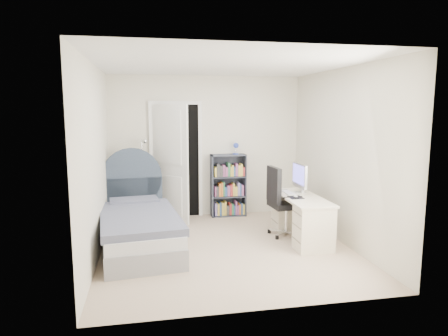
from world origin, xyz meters
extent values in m
cube|color=tan|center=(0.00, 0.00, -0.03)|extent=(3.40, 3.60, 0.05)
cube|color=white|center=(0.00, 0.00, 2.52)|extent=(3.40, 3.60, 0.05)
cube|color=silver|center=(0.00, 1.82, 1.25)|extent=(3.40, 0.05, 2.50)
cube|color=silver|center=(0.00, -1.82, 1.25)|extent=(3.40, 0.05, 2.50)
cube|color=silver|center=(-1.72, 0.00, 1.25)|extent=(0.05, 3.60, 2.50)
cube|color=silver|center=(1.72, 0.00, 1.25)|extent=(0.05, 3.60, 2.50)
cube|color=black|center=(-0.55, 1.80, 1.00)|extent=(0.80, 0.01, 2.00)
cube|color=white|center=(-0.98, 1.77, 1.00)|extent=(0.06, 0.06, 2.00)
cube|color=white|center=(-0.12, 1.77, 1.00)|extent=(0.06, 0.06, 2.00)
cube|color=white|center=(-0.55, 1.77, 2.03)|extent=(0.92, 0.06, 0.06)
cube|color=white|center=(-0.68, 1.48, 1.00)|extent=(0.58, 0.61, 2.00)
cube|color=gray|center=(-1.19, 0.21, 0.13)|extent=(1.19, 2.14, 0.27)
cube|color=silver|center=(-1.19, 0.21, 0.34)|extent=(1.17, 2.10, 0.16)
cube|color=slate|center=(-1.18, 0.11, 0.46)|extent=(1.19, 1.84, 0.10)
cube|color=slate|center=(-1.27, 0.95, 0.48)|extent=(0.77, 0.49, 0.12)
cube|color=#343F50|center=(-1.30, 1.27, 0.41)|extent=(0.97, 0.17, 0.82)
cylinder|color=#343F50|center=(-1.30, 1.27, 0.82)|extent=(0.97, 0.17, 0.97)
cylinder|color=tan|center=(-1.51, 1.46, 0.23)|extent=(0.03, 0.03, 0.46)
cylinder|color=tan|center=(-1.51, 1.77, 0.23)|extent=(0.03, 0.03, 0.46)
cylinder|color=tan|center=(-1.20, 1.46, 0.23)|extent=(0.03, 0.03, 0.46)
cylinder|color=tan|center=(-1.20, 1.77, 0.23)|extent=(0.03, 0.03, 0.46)
cube|color=tan|center=(-1.36, 1.61, 0.45)|extent=(0.37, 0.37, 0.03)
cube|color=tan|center=(-1.36, 1.61, 0.16)|extent=(0.33, 0.33, 0.02)
cube|color=#B24C33|center=(-1.40, 1.61, 0.48)|extent=(0.15, 0.20, 0.03)
cube|color=#3F598C|center=(-1.40, 1.61, 0.51)|extent=(0.14, 0.19, 0.03)
cube|color=#D8CC7F|center=(-1.40, 1.61, 0.54)|extent=(0.13, 0.19, 0.03)
cylinder|color=silver|center=(-1.14, 1.64, 0.01)|extent=(0.20, 0.20, 0.02)
cylinder|color=silver|center=(-1.14, 1.64, 0.71)|extent=(0.02, 0.02, 1.40)
sphere|color=silver|center=(-1.08, 1.60, 1.38)|extent=(0.08, 0.08, 0.08)
cube|color=#3A4050|center=(0.07, 1.67, 0.56)|extent=(0.02, 0.27, 1.12)
cube|color=#3A4050|center=(0.68, 1.67, 0.56)|extent=(0.02, 0.27, 1.12)
cube|color=#3A4050|center=(0.37, 1.67, 1.11)|extent=(0.63, 0.27, 0.02)
cube|color=#3A4050|center=(0.37, 1.67, 0.01)|extent=(0.63, 0.27, 0.02)
cube|color=#3A4050|center=(0.37, 1.80, 0.56)|extent=(0.63, 0.01, 1.12)
cube|color=#3A4050|center=(0.37, 1.67, 0.36)|extent=(0.59, 0.25, 0.02)
cube|color=#3A4050|center=(0.37, 1.67, 0.72)|extent=(0.59, 0.25, 0.02)
cylinder|color=#283EB1|center=(0.51, 1.67, 1.13)|extent=(0.11, 0.11, 0.02)
cylinder|color=silver|center=(0.51, 1.67, 1.20)|extent=(0.01, 0.01, 0.14)
sphere|color=#283EB1|center=(0.51, 1.64, 1.28)|extent=(0.10, 0.10, 0.10)
cube|color=#7F72B2|center=(0.13, 1.65, 0.14)|extent=(0.04, 0.19, 0.22)
cube|color=#D8BF4C|center=(0.18, 1.65, 0.13)|extent=(0.03, 0.19, 0.21)
cube|color=#335999|center=(0.21, 1.65, 0.14)|extent=(0.03, 0.19, 0.23)
cube|color=#D8BF4C|center=(0.26, 1.65, 0.14)|extent=(0.05, 0.19, 0.23)
cube|color=#D8BF4C|center=(0.31, 1.65, 0.15)|extent=(0.03, 0.19, 0.25)
cube|color=#3F3F3F|center=(0.35, 1.65, 0.11)|extent=(0.05, 0.19, 0.17)
cube|color=#B23333|center=(0.40, 1.65, 0.13)|extent=(0.04, 0.19, 0.20)
cube|color=#337F4C|center=(0.44, 1.65, 0.13)|extent=(0.03, 0.19, 0.20)
cube|color=#335999|center=(0.47, 1.65, 0.11)|extent=(0.02, 0.19, 0.17)
cube|color=#994C7F|center=(0.50, 1.65, 0.15)|extent=(0.03, 0.19, 0.25)
cube|color=#994C7F|center=(0.54, 1.65, 0.11)|extent=(0.03, 0.19, 0.17)
cube|color=orange|center=(0.57, 1.65, 0.12)|extent=(0.03, 0.19, 0.19)
cube|color=#335999|center=(0.60, 1.65, 0.13)|extent=(0.03, 0.19, 0.20)
cube|color=#D8BF4C|center=(0.64, 1.65, 0.12)|extent=(0.03, 0.19, 0.18)
cube|color=#994C7F|center=(0.12, 1.65, 0.46)|extent=(0.03, 0.19, 0.17)
cube|color=#3F3F3F|center=(0.16, 1.65, 0.47)|extent=(0.04, 0.19, 0.18)
cube|color=orange|center=(0.21, 1.65, 0.49)|extent=(0.04, 0.19, 0.23)
cube|color=orange|center=(0.25, 1.65, 0.50)|extent=(0.02, 0.19, 0.25)
cube|color=#337F4C|center=(0.28, 1.65, 0.50)|extent=(0.02, 0.19, 0.25)
cube|color=#335999|center=(0.31, 1.65, 0.46)|extent=(0.04, 0.19, 0.16)
cube|color=#994C7F|center=(0.36, 1.65, 0.47)|extent=(0.05, 0.19, 0.19)
cube|color=#B23333|center=(0.41, 1.65, 0.48)|extent=(0.04, 0.19, 0.20)
cube|color=#D8BF4C|center=(0.45, 1.65, 0.49)|extent=(0.03, 0.19, 0.23)
cube|color=#D8BF4C|center=(0.50, 1.65, 0.46)|extent=(0.05, 0.19, 0.16)
cube|color=#7F72B2|center=(0.54, 1.65, 0.49)|extent=(0.04, 0.19, 0.23)
cube|color=#335999|center=(0.58, 1.65, 0.48)|extent=(0.02, 0.19, 0.21)
cube|color=#994C7F|center=(0.62, 1.65, 0.47)|extent=(0.04, 0.19, 0.19)
cube|color=#D8BF4C|center=(0.13, 1.65, 0.82)|extent=(0.03, 0.19, 0.17)
cube|color=#3F3F3F|center=(0.17, 1.65, 0.85)|extent=(0.05, 0.19, 0.22)
cube|color=#3F3F3F|center=(0.23, 1.65, 0.83)|extent=(0.05, 0.19, 0.19)
cube|color=#994C7F|center=(0.28, 1.65, 0.83)|extent=(0.04, 0.19, 0.20)
cube|color=#994C7F|center=(0.32, 1.65, 0.82)|extent=(0.04, 0.19, 0.16)
cube|color=#337F4C|center=(0.37, 1.65, 0.85)|extent=(0.04, 0.19, 0.24)
cube|color=#D8BF4C|center=(0.40, 1.65, 0.82)|extent=(0.02, 0.19, 0.17)
cube|color=#D8BF4C|center=(0.44, 1.65, 0.83)|extent=(0.03, 0.19, 0.19)
cube|color=#335999|center=(0.47, 1.65, 0.82)|extent=(0.03, 0.19, 0.17)
cube|color=#994C7F|center=(0.51, 1.65, 0.85)|extent=(0.04, 0.19, 0.22)
cube|color=#D8BF4C|center=(0.56, 1.65, 0.83)|extent=(0.04, 0.19, 0.19)
cube|color=#D8BF4C|center=(0.60, 1.65, 0.84)|extent=(0.03, 0.19, 0.22)
cube|color=#B23333|center=(0.64, 1.65, 0.81)|extent=(0.03, 0.19, 0.16)
cube|color=#EFE4C8|center=(1.16, 0.13, 0.64)|extent=(0.54, 1.34, 0.03)
cube|color=#EFE4C8|center=(1.16, -0.34, 0.31)|extent=(0.49, 0.36, 0.62)
cube|color=#EFE4C8|center=(1.16, 0.61, 0.31)|extent=(0.49, 0.36, 0.62)
cube|color=silver|center=(1.24, 0.40, 0.66)|extent=(0.14, 0.14, 0.01)
cube|color=silver|center=(1.27, 0.40, 0.76)|extent=(0.03, 0.05, 0.20)
cube|color=silver|center=(1.23, 0.40, 0.92)|extent=(0.04, 0.50, 0.36)
cube|color=#625BDD|center=(1.20, 0.40, 0.94)|extent=(0.00, 0.45, 0.29)
cube|color=white|center=(1.05, 0.40, 0.66)|extent=(0.12, 0.36, 0.02)
cube|color=black|center=(1.05, 0.09, 0.65)|extent=(0.20, 0.23, 0.00)
ellipsoid|color=white|center=(1.05, 0.09, 0.67)|extent=(0.05, 0.09, 0.03)
cube|color=silver|center=(1.15, 0.39, 0.06)|extent=(0.27, 0.06, 0.02)
cylinder|color=black|center=(1.28, 0.40, 0.03)|extent=(0.06, 0.06, 0.06)
cube|color=silver|center=(1.05, 0.50, 0.06)|extent=(0.10, 0.27, 0.02)
cylinder|color=black|center=(1.08, 0.63, 0.03)|extent=(0.06, 0.06, 0.06)
cube|color=silver|center=(0.90, 0.44, 0.06)|extent=(0.25, 0.18, 0.02)
cylinder|color=black|center=(0.79, 0.51, 0.03)|extent=(0.06, 0.06, 0.06)
cube|color=silver|center=(0.92, 0.29, 0.06)|extent=(0.23, 0.21, 0.02)
cylinder|color=black|center=(0.82, 0.20, 0.03)|extent=(0.06, 0.06, 0.06)
cube|color=silver|center=(1.07, 0.25, 0.06)|extent=(0.14, 0.27, 0.02)
cylinder|color=black|center=(1.12, 0.13, 0.03)|extent=(0.06, 0.06, 0.06)
cylinder|color=silver|center=(1.02, 0.37, 0.26)|extent=(0.05, 0.05, 0.41)
cube|color=black|center=(1.02, 0.37, 0.49)|extent=(0.50, 0.50, 0.09)
cube|color=black|center=(0.80, 0.36, 0.80)|extent=(0.10, 0.43, 0.53)
cube|color=black|center=(1.02, 0.12, 0.64)|extent=(0.29, 0.06, 0.03)
cube|color=black|center=(0.98, 0.63, 0.64)|extent=(0.29, 0.06, 0.03)
camera|label=1|loc=(-1.04, -5.27, 1.92)|focal=32.00mm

